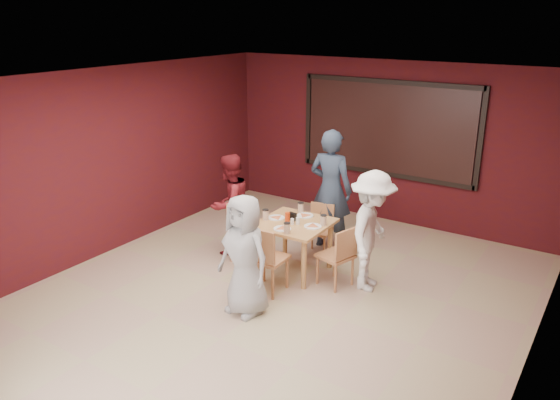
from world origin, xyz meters
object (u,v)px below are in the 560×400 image
Objects in this scene: chair_right at (340,253)px; diner_right at (372,231)px; chair_front at (265,256)px; dining_table at (294,228)px; chair_left at (243,226)px; chair_back at (320,226)px; diner_left at (230,204)px; diner_back at (331,190)px; diner_front at (245,255)px.

diner_right is (0.35, 0.20, 0.33)m from chair_right.
dining_table is at bearing 91.70° from chair_front.
chair_left is at bearing 85.09° from diner_right.
diner_left reaches higher than chair_back.
chair_front is 1.44m from diner_right.
diner_left is (-1.18, 0.06, 0.11)m from dining_table.
diner_back is at bearing 88.05° from chair_back.
chair_left is 0.60× the size of diner_left.
chair_right is (0.73, 0.70, -0.05)m from chair_front.
diner_back reaches higher than dining_table.
diner_back is at bearing 133.06° from diner_left.
chair_left is at bearing -176.68° from dining_table.
diner_left is (-1.21, 0.81, 0.24)m from chair_front.
diner_front reaches higher than chair_left.
chair_front is 0.50× the size of diner_back.
dining_table is 1.13× the size of chair_right.
chair_back is 0.41× the size of diner_back.
diner_back is (-0.09, 2.34, 0.18)m from diner_front.
chair_left is 1.07× the size of chair_right.
chair_back is 1.12m from chair_right.
diner_front is at bearing -52.18° from chair_left.
dining_table is at bearing 86.71° from diner_back.
diner_right is (1.11, 0.15, 0.15)m from dining_table.
diner_front is (0.07, -0.52, 0.23)m from chair_front.
diner_front is (-0.66, -1.22, 0.28)m from chair_right.
diner_right is at bearing 5.74° from chair_left.
chair_back is at bearing 91.09° from chair_front.
chair_back is 0.51× the size of diner_front.
dining_table is 1.03× the size of chair_front.
chair_front is 0.58× the size of diner_right.
chair_back is at bearing 50.36° from diner_right.
diner_front is 2.35m from diner_back.
diner_front is at bearing -118.46° from chair_right.
chair_back is 1.18m from chair_left.
diner_right is (1.97, 0.20, 0.29)m from chair_left.
chair_back is (-0.01, 0.77, -0.22)m from dining_table.
diner_right reaches higher than chair_front.
diner_front is 0.93× the size of diner_right.
diner_left is at bearing 81.64° from diner_right.
diner_back is (-0.75, 1.12, 0.46)m from chair_right.
chair_back is 0.59m from diner_back.
diner_left reaches higher than diner_front.
chair_front is at bearing 105.34° from diner_front.
diner_right is at bearing 62.21° from diner_front.
diner_back reaches higher than diner_front.
diner_front is at bearing 46.59° from diner_left.
chair_front is 1.01m from chair_right.
diner_back is 1.16× the size of diner_right.
diner_front is at bearing -82.32° from chair_front.
dining_table is 1.26× the size of chair_back.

